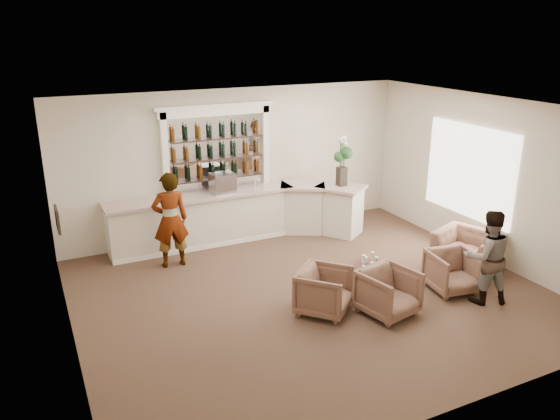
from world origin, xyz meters
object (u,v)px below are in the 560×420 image
at_px(armchair_far, 467,251).
at_px(cocktail_table, 369,278).
at_px(bar_counter, 240,215).
at_px(armchair_right, 453,272).
at_px(armchair_center, 388,292).
at_px(guest, 487,257).
at_px(espresso_machine, 223,183).
at_px(sommelier, 170,220).
at_px(armchair_left, 324,291).
at_px(flower_vase, 342,158).

bearing_deg(armchair_far, cocktail_table, -111.63).
bearing_deg(bar_counter, armchair_right, -57.59).
height_order(armchair_center, armchair_right, armchair_center).
distance_m(guest, espresso_machine, 5.53).
bearing_deg(sommelier, espresso_machine, -148.64).
height_order(armchair_left, flower_vase, flower_vase).
bearing_deg(armchair_center, sommelier, 115.23).
xyz_separation_m(armchair_left, armchair_center, (0.92, -0.52, 0.01)).
xyz_separation_m(espresso_machine, flower_vase, (2.60, -0.64, 0.42)).
bearing_deg(flower_vase, sommelier, -178.54).
xyz_separation_m(guest, armchair_far, (0.73, 1.16, -0.46)).
height_order(armchair_left, armchair_right, armchair_left).
relative_size(armchair_center, armchair_far, 0.75).
bearing_deg(armchair_far, armchair_left, -106.36).
relative_size(armchair_right, flower_vase, 0.72).
bearing_deg(flower_vase, armchair_right, -85.11).
height_order(armchair_center, flower_vase, flower_vase).
height_order(armchair_left, armchair_center, armchair_center).
xyz_separation_m(cocktail_table, guest, (1.56, -1.18, 0.58)).
height_order(armchair_far, flower_vase, flower_vase).
height_order(cocktail_table, guest, guest).
relative_size(armchair_center, armchair_right, 1.04).
distance_m(bar_counter, armchair_far, 4.82).
distance_m(armchair_left, espresso_machine, 3.83).
bearing_deg(flower_vase, espresso_machine, 166.19).
bearing_deg(guest, armchair_far, -102.25).
bearing_deg(cocktail_table, guest, -37.07).
bearing_deg(flower_vase, bar_counter, 165.08).
xyz_separation_m(armchair_right, espresso_machine, (-2.89, 4.02, 0.98)).
height_order(sommelier, armchair_right, sommelier).
distance_m(cocktail_table, armchair_center, 0.86).
xyz_separation_m(sommelier, armchair_left, (1.78, -2.94, -0.58)).
distance_m(sommelier, guest, 5.88).
distance_m(cocktail_table, armchair_right, 1.51).
bearing_deg(espresso_machine, sommelier, -155.58).
bearing_deg(armchair_center, espresso_machine, 94.83).
relative_size(armchair_right, espresso_machine, 1.67).
height_order(bar_counter, armchair_left, bar_counter).
distance_m(cocktail_table, guest, 2.04).
bearing_deg(armchair_far, espresso_machine, -152.84).
bearing_deg(guest, cocktail_table, -17.32).
bearing_deg(bar_counter, sommelier, -158.15).
distance_m(bar_counter, armchair_right, 4.71).
bearing_deg(sommelier, bar_counter, -155.15).
height_order(sommelier, flower_vase, flower_vase).
bearing_deg(armchair_left, armchair_far, -37.94).
xyz_separation_m(sommelier, flower_vase, (3.97, 0.10, 0.82)).
distance_m(sommelier, flower_vase, 4.05).
height_order(guest, espresso_machine, guest).
bearing_deg(guest, bar_counter, -39.13).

